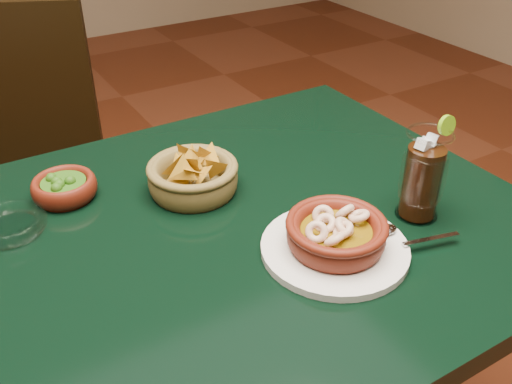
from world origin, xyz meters
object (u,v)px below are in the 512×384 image
dining_table (177,291)px  cola_drink (423,176)px  shrimp_plate (336,237)px  chip_basket (193,177)px  dining_chair (17,185)px

dining_table → cola_drink: bearing=-19.9°
shrimp_plate → cola_drink: cola_drink is taller
shrimp_plate → cola_drink: size_ratio=1.69×
dining_table → chip_basket: size_ratio=6.25×
cola_drink → dining_table: bearing=160.1°
dining_table → dining_chair: 0.73m
dining_chair → shrimp_plate: 0.95m
chip_basket → dining_table: bearing=-128.4°
dining_table → shrimp_plate: 0.28m
dining_table → shrimp_plate: size_ratio=4.11×
dining_table → cola_drink: cola_drink is taller
shrimp_plate → chip_basket: bearing=112.0°
chip_basket → cola_drink: (0.29, -0.26, 0.05)m
dining_table → chip_basket: (0.10, 0.12, 0.13)m
shrimp_plate → cola_drink: bearing=2.7°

